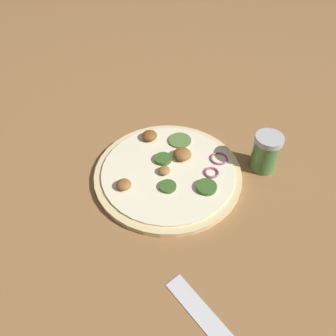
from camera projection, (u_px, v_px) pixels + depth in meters
name	position (u px, v px, depth m)	size (l,w,h in m)	color
ground_plane	(168.00, 175.00, 0.67)	(3.00, 3.00, 0.00)	olive
pizza	(168.00, 172.00, 0.67)	(0.30, 0.30, 0.03)	beige
spice_jar	(266.00, 152.00, 0.66)	(0.06, 0.06, 0.08)	#4C7F42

